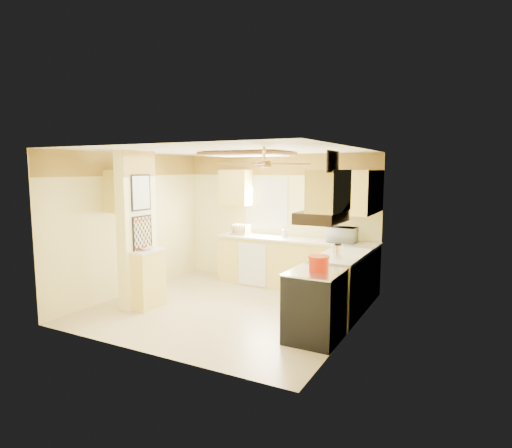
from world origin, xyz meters
The scene contains 34 objects.
floor centered at (0.00, 0.00, 0.00)m, with size 4.00×4.00×0.00m, color #CFB68F.
ceiling centered at (0.00, 0.00, 2.50)m, with size 4.00×4.00×0.00m, color white.
wall_back centered at (0.00, 1.90, 1.25)m, with size 4.00×4.00×0.00m, color #FFEF9B.
wall_front centered at (0.00, -1.90, 1.25)m, with size 4.00×4.00×0.00m, color #FFEF9B.
wall_left centered at (-2.00, 0.00, 1.25)m, with size 3.80×3.80×0.00m, color #FFEF9B.
wall_right centered at (2.00, 0.00, 1.25)m, with size 3.80×3.80×0.00m, color #FFEF9B.
wallpaper_border centered at (0.00, 1.88, 2.30)m, with size 4.00×0.02×0.40m, color gold.
partition_column centered at (-1.35, -0.55, 1.25)m, with size 0.20×0.70×2.50m, color #FFEF9B.
partition_ledge centered at (-1.13, -0.55, 0.45)m, with size 0.25×0.55×0.90m, color #E1CD65.
ledge_top centered at (-1.13, -0.55, 0.92)m, with size 0.28×0.58×0.04m, color silver.
lower_cabinets_back centered at (0.50, 1.60, 0.45)m, with size 3.00×0.60×0.90m, color #E1CD65.
lower_cabinets_right centered at (1.70, 0.60, 0.45)m, with size 0.60×1.40×0.90m, color #E1CD65.
countertop_back centered at (0.50, 1.59, 0.92)m, with size 3.04×0.64×0.04m, color silver.
countertop_right centered at (1.69, 0.60, 0.92)m, with size 0.64×1.44×0.04m, color silver.
dishwasher_panel centered at (-0.25, 1.29, 0.43)m, with size 0.58×0.02×0.80m, color white.
window centered at (-0.25, 1.89, 1.55)m, with size 0.92×0.02×1.02m.
upper_cab_back_left centered at (-0.85, 1.72, 1.85)m, with size 0.60×0.35×0.70m, color #E1CD65.
upper_cab_back_right centered at (1.55, 1.72, 1.85)m, with size 0.90×0.35×0.70m, color #E1CD65.
upper_cab_right centered at (1.82, 1.25, 1.85)m, with size 0.35×1.00×0.70m, color #E1CD65.
upper_cab_left_wall centered at (-1.82, -0.25, 1.85)m, with size 0.35×0.75×0.70m, color #E1CD65.
upper_cab_over_stove centered at (1.82, -0.55, 1.95)m, with size 0.35×0.76×0.52m, color #E1CD65.
stove centered at (1.67, -0.55, 0.46)m, with size 0.68×0.77×0.92m.
range_hood centered at (1.74, -0.55, 1.62)m, with size 0.50×0.76×0.14m, color black.
poster_menu centered at (-1.24, -0.55, 1.85)m, with size 0.02×0.42×0.57m.
poster_nashville centered at (-1.24, -0.55, 1.20)m, with size 0.02×0.42×0.57m.
ceiling_light_panel centered at (0.10, 0.50, 2.46)m, with size 1.35×0.95×0.06m.
ceiling_fan centered at (1.00, -0.70, 2.29)m, with size 1.15×1.15×0.26m.
vent_grate centered at (1.98, -0.90, 2.30)m, with size 0.02×0.40×0.25m, color black.
microwave centered at (1.39, 1.58, 1.08)m, with size 0.49×0.33×0.27m, color white.
bowl centered at (-1.17, -0.56, 0.97)m, with size 0.22×0.22×0.05m, color white.
dutch_oven centered at (1.68, -0.48, 1.01)m, with size 0.28×0.28×0.19m.
kettle centered at (1.72, 0.24, 1.04)m, with size 0.15×0.15×0.22m.
dish_rack centered at (-0.65, 1.58, 1.01)m, with size 0.37×0.29×0.20m.
utensil_crock centered at (0.25, 1.69, 1.01)m, with size 0.11×0.11×0.22m.
Camera 1 is at (3.50, -5.65, 2.22)m, focal length 30.00 mm.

